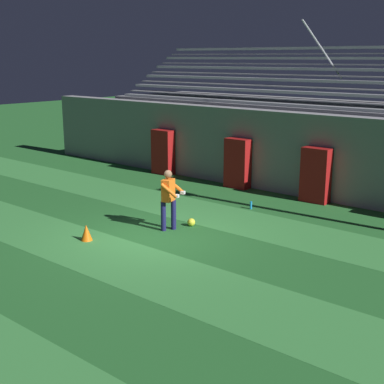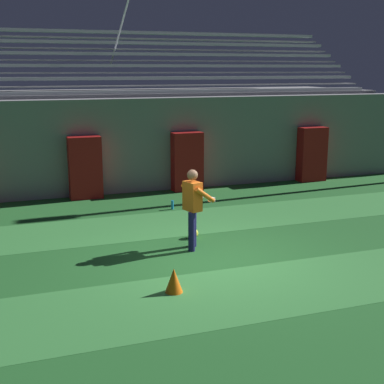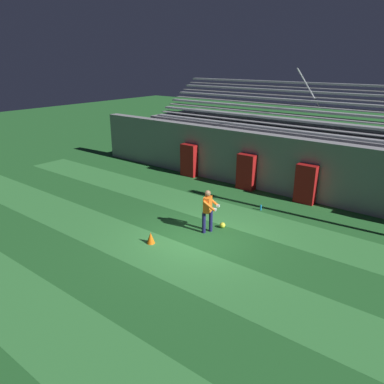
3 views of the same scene
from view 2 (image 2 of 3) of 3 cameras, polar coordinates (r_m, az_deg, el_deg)
name	(u,v)px [view 2 (image 2 of 3)]	position (r m, az deg, el deg)	size (l,w,h in m)	color
ground_plane	(211,259)	(10.57, 2.05, -7.18)	(80.00, 80.00, 0.00)	#236028
turf_stripe_mid	(248,292)	(9.15, 5.95, -10.54)	(28.00, 2.16, 0.01)	#38843D
turf_stripe_far	(171,223)	(12.95, -2.24, -3.34)	(28.00, 2.16, 0.01)	#38843D
back_wall	(133,145)	(16.30, -6.30, 5.00)	(24.00, 0.60, 2.80)	gray
padding_pillar_gate_left	(85,168)	(15.57, -11.32, 2.56)	(0.92, 0.44, 1.78)	maroon
padding_pillar_gate_right	(187,162)	(16.28, -0.52, 3.26)	(0.92, 0.44, 1.78)	maroon
padding_pillar_far_right	(312,154)	(18.15, 12.67, 3.95)	(0.92, 0.44, 1.78)	maroon
bleacher_stand	(115,132)	(18.90, -8.20, 6.38)	(18.00, 4.75, 5.83)	gray
goalkeeper	(193,204)	(10.91, 0.12, -1.28)	(0.63, 0.68, 1.67)	#19194C
soccer_ball	(193,233)	(11.81, 0.14, -4.42)	(0.22, 0.22, 0.22)	yellow
traffic_cone	(174,280)	(9.01, -1.95, -9.40)	(0.30, 0.30, 0.42)	orange
water_bottle	(172,205)	(14.20, -2.11, -1.38)	(0.07, 0.07, 0.24)	#1E8CD8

